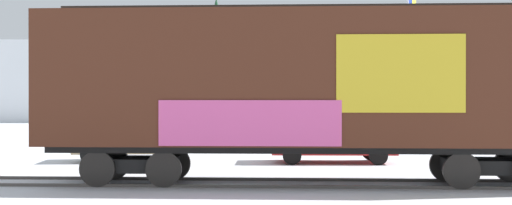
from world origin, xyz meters
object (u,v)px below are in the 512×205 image
freight_car (310,82)px  parked_car_red (332,140)px  parked_car_tan (132,139)px  flagpole (409,50)px

freight_car → parked_car_red: bearing=76.9°
parked_car_tan → flagpole: bearing=32.1°
parked_car_tan → parked_car_red: 7.17m
freight_car → parked_car_red: size_ratio=3.18×
parked_car_red → parked_car_tan: bearing=175.6°
parked_car_red → freight_car: bearing=-103.1°
parked_car_red → flagpole: bearing=59.2°
flagpole → parked_car_red: flagpole is taller
flagpole → parked_car_tan: flagpole is taller
freight_car → flagpole: 15.27m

